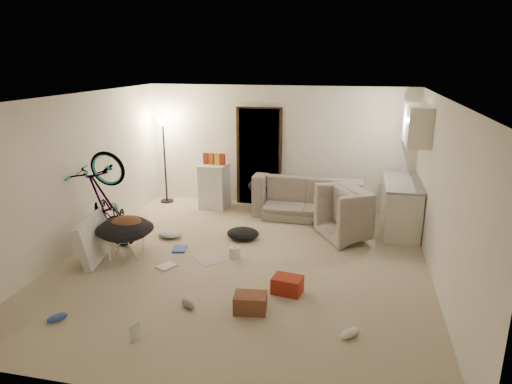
% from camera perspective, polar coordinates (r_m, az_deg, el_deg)
% --- Properties ---
extents(floor, '(5.50, 6.00, 0.02)m').
position_cam_1_polar(floor, '(7.10, -1.55, -8.90)').
color(floor, '#B9A98E').
rests_on(floor, ground).
extents(ceiling, '(5.50, 6.00, 0.02)m').
position_cam_1_polar(ceiling, '(6.44, -1.73, 11.81)').
color(ceiling, white).
rests_on(ceiling, wall_back).
extents(wall_back, '(5.50, 0.02, 2.50)m').
position_cam_1_polar(wall_back, '(9.53, 2.83, 5.65)').
color(wall_back, white).
rests_on(wall_back, floor).
extents(wall_front, '(5.50, 0.02, 2.50)m').
position_cam_1_polar(wall_front, '(4.00, -12.46, -10.37)').
color(wall_front, white).
rests_on(wall_front, floor).
extents(wall_left, '(0.02, 6.00, 2.50)m').
position_cam_1_polar(wall_left, '(7.80, -21.72, 2.06)').
color(wall_left, white).
rests_on(wall_left, floor).
extents(wall_right, '(0.02, 6.00, 2.50)m').
position_cam_1_polar(wall_right, '(6.57, 22.38, -0.53)').
color(wall_right, white).
rests_on(wall_right, floor).
extents(doorway, '(0.85, 0.10, 2.04)m').
position_cam_1_polar(doorway, '(9.62, 0.42, 4.37)').
color(doorway, black).
rests_on(doorway, floor).
extents(door_trim, '(0.97, 0.04, 2.10)m').
position_cam_1_polar(door_trim, '(9.59, 0.38, 4.33)').
color(door_trim, black).
rests_on(door_trim, floor).
extents(floor_lamp, '(0.28, 0.28, 1.81)m').
position_cam_1_polar(floor_lamp, '(9.88, -11.46, 6.06)').
color(floor_lamp, black).
rests_on(floor_lamp, floor).
extents(kitchen_counter, '(0.60, 1.50, 0.88)m').
position_cam_1_polar(kitchen_counter, '(8.66, 17.61, -1.76)').
color(kitchen_counter, beige).
rests_on(kitchen_counter, floor).
extents(counter_top, '(0.64, 1.54, 0.04)m').
position_cam_1_polar(counter_top, '(8.53, 17.88, 1.18)').
color(counter_top, gray).
rests_on(counter_top, kitchen_counter).
extents(kitchen_uppers, '(0.38, 1.40, 0.65)m').
position_cam_1_polar(kitchen_uppers, '(8.35, 19.40, 8.09)').
color(kitchen_uppers, beige).
rests_on(kitchen_uppers, wall_right).
extents(sofa, '(2.14, 0.91, 0.62)m').
position_cam_1_polar(sofa, '(9.13, 6.54, -1.02)').
color(sofa, '#3D453E').
rests_on(sofa, floor).
extents(armchair, '(1.28, 1.33, 0.66)m').
position_cam_1_polar(armchair, '(8.20, 12.89, -3.21)').
color(armchair, '#3D453E').
rests_on(armchair, floor).
extents(bicycle, '(1.70, 0.76, 0.98)m').
position_cam_1_polar(bicycle, '(7.84, -18.01, -3.66)').
color(bicycle, black).
rests_on(bicycle, floor).
extents(book_asset, '(0.26, 0.22, 0.02)m').
position_cam_1_polar(book_asset, '(5.46, -15.39, -17.82)').
color(book_asset, maroon).
rests_on(book_asset, floor).
extents(mini_fridge, '(0.56, 0.56, 0.91)m').
position_cam_1_polar(mini_fridge, '(9.58, -5.23, 0.78)').
color(mini_fridge, white).
rests_on(mini_fridge, floor).
extents(snack_box_0, '(0.10, 0.07, 0.30)m').
position_cam_1_polar(snack_box_0, '(9.50, -6.29, 4.00)').
color(snack_box_0, maroon).
rests_on(snack_box_0, mini_fridge).
extents(snack_box_1, '(0.11, 0.09, 0.30)m').
position_cam_1_polar(snack_box_1, '(9.46, -5.60, 3.97)').
color(snack_box_1, '#B74E16').
rests_on(snack_box_1, mini_fridge).
extents(snack_box_2, '(0.11, 0.09, 0.30)m').
position_cam_1_polar(snack_box_2, '(9.42, -4.90, 3.94)').
color(snack_box_2, gold).
rests_on(snack_box_2, mini_fridge).
extents(snack_box_3, '(0.11, 0.09, 0.30)m').
position_cam_1_polar(snack_box_3, '(9.39, -4.20, 3.91)').
color(snack_box_3, maroon).
rests_on(snack_box_3, mini_fridge).
extents(saucer_chair, '(0.89, 0.89, 0.63)m').
position_cam_1_polar(saucer_chair, '(7.47, -16.02, -5.04)').
color(saucer_chair, silver).
rests_on(saucer_chair, floor).
extents(hoodie, '(0.59, 0.54, 0.22)m').
position_cam_1_polar(hoodie, '(7.35, -15.91, -3.75)').
color(hoodie, brown).
rests_on(hoodie, saucer_chair).
extents(sofa_drape, '(0.63, 0.55, 0.28)m').
position_cam_1_polar(sofa_drape, '(9.20, 0.70, 0.74)').
color(sofa_drape, black).
rests_on(sofa_drape, sofa).
extents(tv_box, '(0.45, 1.05, 0.68)m').
position_cam_1_polar(tv_box, '(7.53, -19.59, -5.53)').
color(tv_box, silver).
rests_on(tv_box, floor).
extents(drink_case_a, '(0.43, 0.33, 0.23)m').
position_cam_1_polar(drink_case_a, '(5.81, -0.72, -13.69)').
color(drink_case_a, brown).
rests_on(drink_case_a, floor).
extents(drink_case_b, '(0.43, 0.34, 0.22)m').
position_cam_1_polar(drink_case_b, '(6.23, 3.95, -11.50)').
color(drink_case_b, maroon).
rests_on(drink_case_b, floor).
extents(juicer, '(0.18, 0.18, 0.25)m').
position_cam_1_polar(juicer, '(7.24, -2.70, -7.41)').
color(juicer, silver).
rests_on(juicer, floor).
extents(newspaper, '(0.65, 0.64, 0.01)m').
position_cam_1_polar(newspaper, '(7.29, -5.96, -8.20)').
color(newspaper, '#B1ADA4').
rests_on(newspaper, floor).
extents(book_blue, '(0.26, 0.32, 0.03)m').
position_cam_1_polar(book_blue, '(7.65, -9.54, -7.03)').
color(book_blue, '#3152B3').
rests_on(book_blue, floor).
extents(book_white, '(0.31, 0.33, 0.02)m').
position_cam_1_polar(book_white, '(7.09, -11.12, -9.09)').
color(book_white, silver).
rests_on(book_white, floor).
extents(shoe_0, '(0.29, 0.16, 0.10)m').
position_cam_1_polar(shoe_0, '(8.76, 4.57, -3.51)').
color(shoe_0, '#3152B3').
rests_on(shoe_0, floor).
extents(shoe_1, '(0.26, 0.21, 0.09)m').
position_cam_1_polar(shoe_1, '(9.31, 6.04, -2.35)').
color(shoe_1, slate).
rests_on(shoe_1, floor).
extents(shoe_2, '(0.22, 0.26, 0.09)m').
position_cam_1_polar(shoe_2, '(6.13, -23.61, -14.19)').
color(shoe_2, '#3152B3').
rests_on(shoe_2, floor).
extents(shoe_3, '(0.27, 0.23, 0.09)m').
position_cam_1_polar(shoe_3, '(5.98, -8.49, -13.66)').
color(shoe_3, slate).
rests_on(shoe_3, floor).
extents(shoe_4, '(0.28, 0.28, 0.11)m').
position_cam_1_polar(shoe_4, '(5.47, 11.62, -16.88)').
color(shoe_4, white).
rests_on(shoe_4, floor).
extents(clothes_lump_a, '(0.58, 0.51, 0.18)m').
position_cam_1_polar(clothes_lump_a, '(7.97, -1.64, -5.20)').
color(clothes_lump_a, black).
rests_on(clothes_lump_a, floor).
extents(clothes_lump_b, '(0.53, 0.50, 0.13)m').
position_cam_1_polar(clothes_lump_b, '(8.62, 8.43, -3.87)').
color(clothes_lump_b, black).
rests_on(clothes_lump_b, floor).
extents(clothes_lump_c, '(0.48, 0.44, 0.13)m').
position_cam_1_polar(clothes_lump_c, '(8.19, -10.69, -5.10)').
color(clothes_lump_c, silver).
rests_on(clothes_lump_c, floor).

